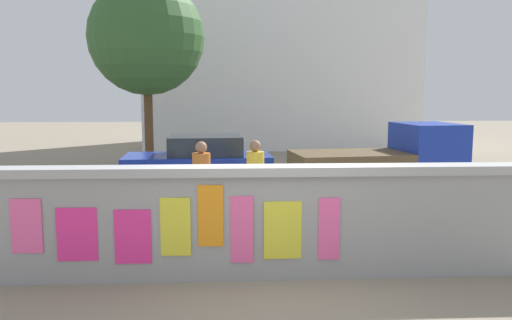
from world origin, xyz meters
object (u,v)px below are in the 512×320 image
(bicycle_far, at_px, (101,225))
(person_bystander, at_px, (202,175))
(bicycle_near, at_px, (104,203))
(motorcycle, at_px, (225,221))
(person_walking, at_px, (255,173))
(auto_rickshaw_truck, at_px, (385,167))
(car_parked, at_px, (200,161))
(tree_roadside, at_px, (146,37))

(bicycle_far, xyz_separation_m, person_bystander, (1.59, 1.21, 0.62))
(bicycle_near, bearing_deg, person_bystander, -15.77)
(motorcycle, bearing_deg, bicycle_far, 173.15)
(motorcycle, bearing_deg, person_walking, 70.58)
(auto_rickshaw_truck, distance_m, person_bystander, 4.13)
(motorcycle, distance_m, bicycle_near, 3.12)
(bicycle_far, bearing_deg, motorcycle, -6.85)
(car_parked, relative_size, tree_roadside, 0.64)
(bicycle_far, bearing_deg, person_bystander, 37.28)
(auto_rickshaw_truck, xyz_separation_m, bicycle_near, (-5.84, -0.81, -0.54))
(car_parked, relative_size, bicycle_near, 2.29)
(motorcycle, xyz_separation_m, tree_roadside, (-2.52, 8.78, 3.79))
(car_parked, xyz_separation_m, person_bystander, (0.26, -3.90, 0.26))
(bicycle_near, distance_m, person_walking, 3.05)
(motorcycle, distance_m, person_walking, 1.82)
(bicycle_far, bearing_deg, car_parked, 75.40)
(auto_rickshaw_truck, bearing_deg, bicycle_near, -172.08)
(tree_roadside, bearing_deg, car_parked, -61.89)
(bicycle_near, relative_size, bicycle_far, 1.00)
(motorcycle, bearing_deg, person_bystander, 106.87)
(person_bystander, distance_m, tree_roadside, 8.28)
(car_parked, relative_size, person_bystander, 2.40)
(person_bystander, xyz_separation_m, tree_roadside, (-2.08, 7.32, 3.26))
(auto_rickshaw_truck, distance_m, tree_roadside, 9.08)
(car_parked, height_order, bicycle_near, car_parked)
(car_parked, bearing_deg, person_bystander, -86.25)
(person_walking, distance_m, tree_roadside, 8.44)
(car_parked, relative_size, motorcycle, 2.04)
(person_bystander, relative_size, tree_roadside, 0.27)
(bicycle_near, relative_size, person_walking, 1.05)
(auto_rickshaw_truck, bearing_deg, bicycle_far, -154.86)
(auto_rickshaw_truck, distance_m, bicycle_far, 6.08)
(motorcycle, relative_size, person_walking, 1.17)
(auto_rickshaw_truck, relative_size, motorcycle, 1.98)
(auto_rickshaw_truck, height_order, person_walking, auto_rickshaw_truck)
(car_parked, distance_m, person_bystander, 3.92)
(bicycle_far, distance_m, tree_roadside, 9.39)
(bicycle_far, xyz_separation_m, tree_roadside, (-0.50, 8.53, 3.89))
(motorcycle, xyz_separation_m, bicycle_near, (-2.39, 2.00, -0.10))
(bicycle_far, bearing_deg, bicycle_near, 101.68)
(person_bystander, bearing_deg, person_walking, 10.53)
(person_walking, distance_m, person_bystander, 1.04)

